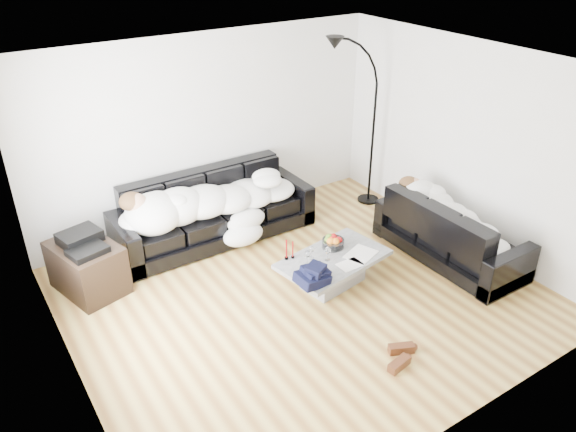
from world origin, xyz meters
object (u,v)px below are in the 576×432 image
sofa_right (451,230)px  floor_lamp (373,132)px  wine_glass_b (307,258)px  coffee_table (333,271)px  stereo (82,241)px  wine_glass_a (312,253)px  wine_glass_c (328,254)px  fruit_bowl (333,241)px  candle_right (293,250)px  candle_left (286,250)px  shoes (400,356)px  av_cabinet (87,267)px  sleeper_back (215,196)px  sofa_back (214,208)px  sleeper_right (454,214)px

sofa_right → floor_lamp: floor_lamp is taller
wine_glass_b → floor_lamp: size_ratio=0.08×
coffee_table → stereo: (-2.42, 1.47, 0.47)m
wine_glass_a → coffee_table: bearing=-28.3°
wine_glass_c → floor_lamp: bearing=37.8°
fruit_bowl → candle_right: (-0.54, 0.06, 0.03)m
candle_left → candle_right: bearing=-16.9°
wine_glass_a → candle_right: bearing=143.6°
shoes → av_cabinet: 3.62m
coffee_table → candle_right: bearing=148.0°
fruit_bowl → shoes: bearing=-102.8°
sleeper_back → candle_left: sleeper_back is taller
sofa_back → sleeper_back: sleeper_back is taller
coffee_table → wine_glass_a: (-0.23, 0.12, 0.27)m
av_cabinet → wine_glass_b: bearing=-49.4°
candle_left → wine_glass_c: bearing=-36.1°
sofa_back → candle_right: (0.26, -1.50, 0.04)m
shoes → stereo: (-2.20, 2.87, 0.60)m
wine_glass_c → shoes: (-0.13, -1.39, -0.41)m
floor_lamp → av_cabinet: bearing=-164.2°
wine_glass_c → coffee_table: bearing=2.9°
sleeper_back → candle_right: size_ratio=10.43×
shoes → wine_glass_a: bearing=91.6°
sofa_back → floor_lamp: floor_lamp is taller
sleeper_right → coffee_table: (-1.59, 0.33, -0.44)m
sleeper_right → av_cabinet: 4.41m
sofa_right → wine_glass_a: size_ratio=12.15×
shoes → candle_left: bearing=100.0°
fruit_bowl → av_cabinet: (-2.56, 1.28, -0.16)m
sofa_right → candle_right: size_ratio=9.03×
sofa_right → shoes: size_ratio=4.44×
sleeper_back → sofa_right: bearing=-42.0°
wine_glass_a → stereo: stereo is taller
wine_glass_b → wine_glass_c: bearing=-9.9°
wine_glass_b → av_cabinet: bearing=145.4°
av_cabinet → stereo: (0.00, 0.00, 0.36)m
coffee_table → fruit_bowl: fruit_bowl is taller
wine_glass_a → candle_left: bearing=148.6°
wine_glass_a → av_cabinet: av_cabinet is taller
coffee_table → wine_glass_a: size_ratio=7.94×
sofa_back → sleeper_right: (2.25, -2.07, 0.19)m
sleeper_right → wine_glass_c: bearing=79.1°
candle_right → floor_lamp: (2.19, 1.20, 0.63)m
sofa_right → floor_lamp: size_ratio=0.88×
sofa_back → fruit_bowl: (0.79, -1.56, 0.02)m
coffee_table → floor_lamp: floor_lamp is taller
sofa_right → coffee_table: size_ratio=1.53×
wine_glass_a → floor_lamp: bearing=33.5°
sofa_back → shoes: 3.20m
sofa_back → av_cabinet: (-1.76, -0.27, -0.14)m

